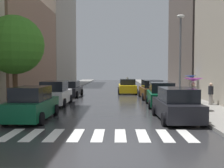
# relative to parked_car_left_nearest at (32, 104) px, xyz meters

# --- Properties ---
(ground_plane) EXTENTS (28.00, 72.00, 0.04)m
(ground_plane) POSITION_rel_parked_car_left_nearest_xyz_m (3.73, 18.23, -0.85)
(ground_plane) COLOR #2D2D2F
(sidewalk_left) EXTENTS (3.00, 72.00, 0.15)m
(sidewalk_left) POSITION_rel_parked_car_left_nearest_xyz_m (-2.77, 18.23, -0.75)
(sidewalk_left) COLOR gray
(sidewalk_left) RESTS_ON ground
(sidewalk_right) EXTENTS (3.00, 72.00, 0.15)m
(sidewalk_right) POSITION_rel_parked_car_left_nearest_xyz_m (10.23, 18.23, -0.75)
(sidewalk_right) COLOR gray
(sidewalk_right) RESTS_ON ground
(crosswalk_stripes) EXTENTS (7.65, 2.20, 0.01)m
(crosswalk_stripes) POSITION_rel_parked_car_left_nearest_xyz_m (3.73, -3.31, -0.82)
(crosswalk_stripes) COLOR silver
(crosswalk_stripes) RESTS_ON ground
(building_left_mid) EXTENTS (6.00, 17.04, 10.53)m
(building_left_mid) POSITION_rel_parked_car_left_nearest_xyz_m (-7.27, 16.12, 4.44)
(building_left_mid) COLOR #8C6B56
(building_left_mid) RESTS_ON ground
(building_left_far) EXTENTS (6.00, 19.05, 18.71)m
(building_left_far) POSITION_rel_parked_car_left_nearest_xyz_m (-7.27, 34.38, 8.53)
(building_left_far) COLOR #9E9384
(building_left_far) RESTS_ON ground
(building_right_mid) EXTENTS (6.00, 12.41, 13.00)m
(building_right_mid) POSITION_rel_parked_car_left_nearest_xyz_m (14.73, 18.44, 5.67)
(building_right_mid) COLOR #564C47
(building_right_mid) RESTS_ON ground
(parked_car_left_nearest) EXTENTS (2.05, 4.35, 1.78)m
(parked_car_left_nearest) POSITION_rel_parked_car_left_nearest_xyz_m (0.00, 0.00, 0.00)
(parked_car_left_nearest) COLOR #0C4C2D
(parked_car_left_nearest) RESTS_ON ground
(parked_car_left_second) EXTENTS (2.11, 4.21, 1.81)m
(parked_car_left_second) POSITION_rel_parked_car_left_nearest_xyz_m (-0.21, 6.14, 0.01)
(parked_car_left_second) COLOR silver
(parked_car_left_second) RESTS_ON ground
(parked_car_left_third) EXTENTS (2.25, 4.24, 1.54)m
(parked_car_left_third) POSITION_rel_parked_car_left_nearest_xyz_m (-0.20, 12.44, -0.10)
(parked_car_left_third) COLOR black
(parked_car_left_third) RESTS_ON ground
(parked_car_right_nearest) EXTENTS (2.15, 4.53, 1.72)m
(parked_car_right_nearest) POSITION_rel_parked_car_left_nearest_xyz_m (7.61, -0.00, -0.02)
(parked_car_right_nearest) COLOR black
(parked_car_right_nearest) RESTS_ON ground
(parked_car_right_second) EXTENTS (2.18, 4.64, 1.76)m
(parked_car_right_second) POSITION_rel_parked_car_left_nearest_xyz_m (7.67, 5.46, -0.01)
(parked_car_right_second) COLOR #0C4C2D
(parked_car_right_second) RESTS_ON ground
(parked_car_right_third) EXTENTS (2.14, 4.82, 1.72)m
(parked_car_right_third) POSITION_rel_parked_car_left_nearest_xyz_m (7.63, 10.72, -0.02)
(parked_car_right_third) COLOR brown
(parked_car_right_third) RESTS_ON ground
(taxi_midroad) EXTENTS (2.11, 4.62, 1.81)m
(taxi_midroad) POSITION_rel_parked_car_left_nearest_xyz_m (5.62, 16.23, -0.06)
(taxi_midroad) COLOR yellow
(taxi_midroad) RESTS_ON ground
(pedestrian_near_tree) EXTENTS (1.08, 1.08, 1.99)m
(pedestrian_near_tree) POSITION_rel_parked_car_left_nearest_xyz_m (11.09, 10.27, 0.81)
(pedestrian_near_tree) COLOR #38513D
(pedestrian_near_tree) RESTS_ON sidewalk_right
(pedestrian_by_kerb) EXTENTS (1.16, 1.16, 1.99)m
(pedestrian_by_kerb) POSITION_rel_parked_car_left_nearest_xyz_m (9.19, 2.62, 0.84)
(pedestrian_by_kerb) COLOR gray
(pedestrian_by_kerb) RESTS_ON sidewalk_right
(pedestrian_far_side) EXTENTS (0.36, 0.36, 1.57)m
(pedestrian_far_side) POSITION_rel_parked_car_left_nearest_xyz_m (11.21, 5.31, 0.13)
(pedestrian_far_side) COLOR gray
(pedestrian_far_side) RESTS_ON sidewalk_right
(street_tree_left) EXTENTS (4.28, 4.28, 6.46)m
(street_tree_left) POSITION_rel_parked_car_left_nearest_xyz_m (-2.99, 5.51, 3.63)
(street_tree_left) COLOR #513823
(street_tree_left) RESTS_ON sidewalk_left
(lamp_post_right) EXTENTS (0.60, 0.28, 6.66)m
(lamp_post_right) POSITION_rel_parked_car_left_nearest_xyz_m (9.28, 6.55, 3.18)
(lamp_post_right) COLOR #595B60
(lamp_post_right) RESTS_ON sidewalk_right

